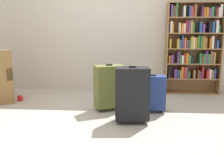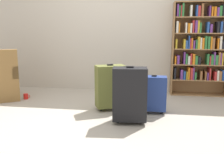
% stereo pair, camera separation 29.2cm
% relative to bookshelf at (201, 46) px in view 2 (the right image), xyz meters
% --- Properties ---
extents(ground_plane, '(10.18, 10.18, 0.00)m').
position_rel_bookshelf_xyz_m(ground_plane, '(-1.63, -1.56, -0.92)').
color(ground_plane, '#B2A899').
extents(back_wall, '(5.82, 0.10, 2.60)m').
position_rel_bookshelf_xyz_m(back_wall, '(-1.63, 0.20, 0.38)').
color(back_wall, beige).
rests_on(back_wall, ground).
extents(bookshelf, '(1.03, 0.27, 1.73)m').
position_rel_bookshelf_xyz_m(bookshelf, '(0.00, 0.00, 0.00)').
color(bookshelf, olive).
rests_on(bookshelf, ground).
extents(mug, '(0.12, 0.08, 0.10)m').
position_rel_bookshelf_xyz_m(mug, '(-3.11, -0.78, -0.88)').
color(mug, red).
rests_on(mug, ground).
extents(suitcase_black, '(0.46, 0.29, 0.77)m').
position_rel_bookshelf_xyz_m(suitcase_black, '(-1.18, -1.68, -0.53)').
color(suitcase_black, black).
rests_on(suitcase_black, ground).
extents(suitcase_olive, '(0.50, 0.41, 0.71)m').
position_rel_bookshelf_xyz_m(suitcase_olive, '(-1.52, -1.15, -0.55)').
color(suitcase_olive, brown).
rests_on(suitcase_olive, ground).
extents(suitcase_navy_blue, '(0.37, 0.20, 0.58)m').
position_rel_bookshelf_xyz_m(suitcase_navy_blue, '(-0.86, -1.22, -0.62)').
color(suitcase_navy_blue, navy).
rests_on(suitcase_navy_blue, ground).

